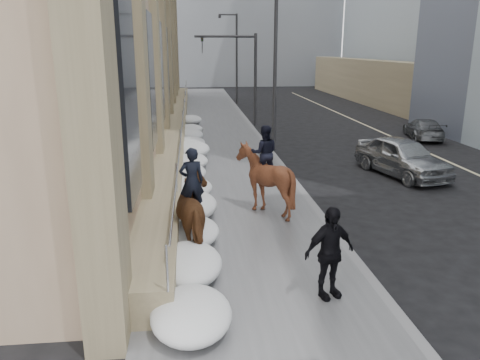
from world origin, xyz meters
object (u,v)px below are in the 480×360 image
car_silver (402,157)px  mounted_horse_left (198,211)px  mounted_horse_right (265,176)px  car_grey (423,129)px  pedestrian (329,253)px

car_silver → mounted_horse_left: bearing=-154.9°
mounted_horse_right → car_grey: mounted_horse_right is taller
mounted_horse_right → car_grey: size_ratio=0.67×
mounted_horse_left → car_grey: 19.56m
mounted_horse_left → car_grey: mounted_horse_left is taller
pedestrian → car_grey: size_ratio=0.48×
mounted_horse_left → car_silver: size_ratio=0.56×
mounted_horse_left → mounted_horse_right: size_ratio=0.97×
car_silver → car_grey: 8.95m
car_silver → car_grey: size_ratio=1.15×
car_silver → car_grey: car_silver is taller
pedestrian → car_silver: bearing=39.8°
mounted_horse_left → car_silver: bearing=-153.3°
car_silver → pedestrian: bearing=-135.5°
pedestrian → car_grey: bearing=39.7°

